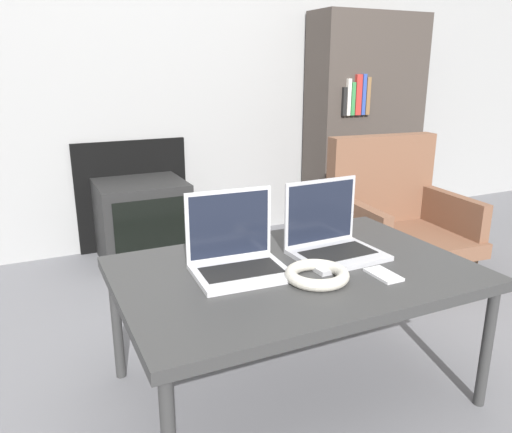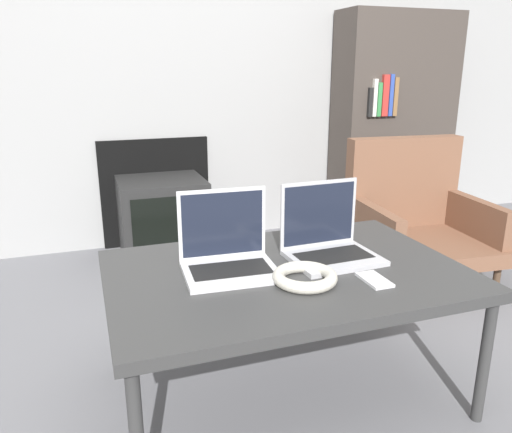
{
  "view_description": "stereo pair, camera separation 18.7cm",
  "coord_description": "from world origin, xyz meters",
  "px_view_note": "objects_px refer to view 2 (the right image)",
  "views": [
    {
      "loc": [
        -0.76,
        -1.06,
        1.1
      ],
      "look_at": [
        0.0,
        0.56,
        0.56
      ],
      "focal_mm": 35.0,
      "sensor_mm": 36.0,
      "label": 1
    },
    {
      "loc": [
        -0.59,
        -1.13,
        1.1
      ],
      "look_at": [
        0.0,
        0.56,
        0.56
      ],
      "focal_mm": 35.0,
      "sensor_mm": 36.0,
      "label": 2
    }
  ],
  "objects_px": {
    "laptop_left": "(227,253)",
    "phone": "(374,280)",
    "laptop_right": "(328,240)",
    "headphones": "(305,277)",
    "tv": "(163,218)",
    "armchair": "(414,214)"
  },
  "relations": [
    {
      "from": "laptop_left",
      "to": "phone",
      "type": "height_order",
      "value": "laptop_left"
    },
    {
      "from": "laptop_right",
      "to": "headphones",
      "type": "relative_size",
      "value": 1.53
    },
    {
      "from": "laptop_right",
      "to": "tv",
      "type": "xyz_separation_m",
      "value": [
        -0.36,
        1.41,
        -0.29
      ]
    },
    {
      "from": "laptop_right",
      "to": "armchair",
      "type": "xyz_separation_m",
      "value": [
        0.9,
        0.71,
        -0.19
      ]
    },
    {
      "from": "laptop_left",
      "to": "tv",
      "type": "relative_size",
      "value": 0.63
    },
    {
      "from": "laptop_left",
      "to": "tv",
      "type": "height_order",
      "value": "laptop_left"
    },
    {
      "from": "laptop_left",
      "to": "tv",
      "type": "distance_m",
      "value": 1.44
    },
    {
      "from": "laptop_left",
      "to": "laptop_right",
      "type": "distance_m",
      "value": 0.36
    },
    {
      "from": "tv",
      "to": "phone",
      "type": "bearing_deg",
      "value": -76.56
    },
    {
      "from": "headphones",
      "to": "phone",
      "type": "bearing_deg",
      "value": -16.62
    },
    {
      "from": "armchair",
      "to": "headphones",
      "type": "bearing_deg",
      "value": -134.8
    },
    {
      "from": "tv",
      "to": "laptop_left",
      "type": "bearing_deg",
      "value": -90.16
    },
    {
      "from": "laptop_left",
      "to": "headphones",
      "type": "xyz_separation_m",
      "value": [
        0.19,
        -0.18,
        -0.04
      ]
    },
    {
      "from": "armchair",
      "to": "laptop_right",
      "type": "bearing_deg",
      "value": -136.3
    },
    {
      "from": "phone",
      "to": "armchair",
      "type": "height_order",
      "value": "armchair"
    },
    {
      "from": "tv",
      "to": "laptop_right",
      "type": "bearing_deg",
      "value": -75.81
    },
    {
      "from": "laptop_right",
      "to": "phone",
      "type": "height_order",
      "value": "laptop_right"
    },
    {
      "from": "phone",
      "to": "laptop_right",
      "type": "bearing_deg",
      "value": 99.04
    },
    {
      "from": "phone",
      "to": "tv",
      "type": "xyz_separation_m",
      "value": [
        -0.4,
        1.65,
        -0.23
      ]
    },
    {
      "from": "tv",
      "to": "armchair",
      "type": "distance_m",
      "value": 1.44
    },
    {
      "from": "headphones",
      "to": "tv",
      "type": "distance_m",
      "value": 1.62
    },
    {
      "from": "laptop_right",
      "to": "headphones",
      "type": "bearing_deg",
      "value": -135.49
    }
  ]
}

